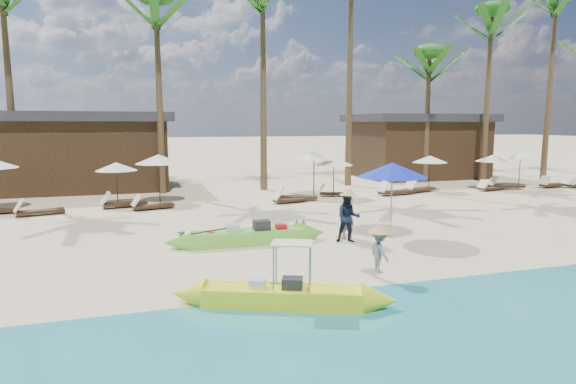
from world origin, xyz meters
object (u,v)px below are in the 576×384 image
object	(u,v)px
blue_umbrella	(392,170)
yellow_canoe	(282,296)
tourist	(347,214)
green_canoe	(248,236)

from	to	relation	value
blue_umbrella	yellow_canoe	bearing A→B (deg)	-137.37
tourist	blue_umbrella	distance (m)	2.01
tourist	blue_umbrella	world-z (taller)	blue_umbrella
green_canoe	yellow_canoe	xyz separation A→B (m)	(-0.43, -5.21, -0.02)
green_canoe	blue_umbrella	bearing A→B (deg)	-6.18
green_canoe	yellow_canoe	size ratio (longest dim) A/B	1.15
yellow_canoe	blue_umbrella	distance (m)	7.14
green_canoe	tourist	size ratio (longest dim) A/B	3.46
green_canoe	blue_umbrella	xyz separation A→B (m)	(4.62, -0.57, 1.98)
blue_umbrella	tourist	bearing A→B (deg)	168.12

